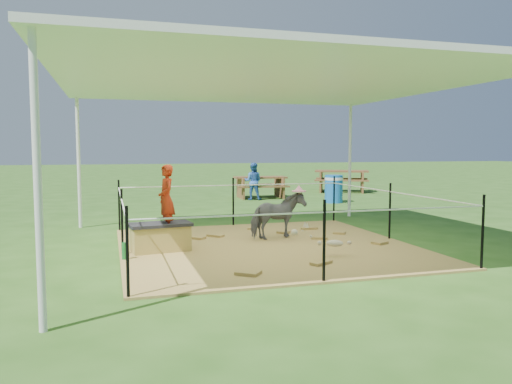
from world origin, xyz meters
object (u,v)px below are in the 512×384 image
object	(u,v)px
picnic_table_near	(260,187)
pony	(278,216)
green_bottle	(124,251)
trash_barrel	(334,189)
distant_person	(253,181)
foal	(335,242)
woman	(166,192)
straw_bale	(160,238)
picnic_table_far	(341,181)

from	to	relation	value
picnic_table_near	pony	bearing A→B (deg)	-100.47
green_bottle	trash_barrel	distance (m)	8.76
green_bottle	distant_person	size ratio (longest dim) A/B	0.21
pony	distant_person	xyz separation A→B (m)	(1.48, 6.70, 0.14)
trash_barrel	distant_person	distance (m)	2.52
green_bottle	distant_person	xyz separation A→B (m)	(4.09, 7.63, 0.43)
foal	woman	bearing A→B (deg)	179.24
trash_barrel	picnic_table_near	bearing A→B (deg)	130.42
foal	green_bottle	bearing A→B (deg)	-167.61
green_bottle	pony	size ratio (longest dim) A/B	0.25
pony	trash_barrel	xyz separation A→B (m)	(3.56, 5.29, -0.03)
straw_bale	pony	distance (m)	2.13
distant_person	foal	bearing A→B (deg)	105.49
foal	distant_person	bearing A→B (deg)	107.09
distant_person	green_bottle	bearing A→B (deg)	85.12
green_bottle	picnic_table_near	size ratio (longest dim) A/B	0.14
straw_bale	foal	size ratio (longest dim) A/B	1.11
straw_bale	picnic_table_near	bearing A→B (deg)	62.97
foal	picnic_table_far	world-z (taller)	picnic_table_far
woman	green_bottle	xyz separation A→B (m)	(-0.65, -0.45, -0.78)
green_bottle	pony	world-z (taller)	pony
woman	picnic_table_far	size ratio (longest dim) A/B	0.54
foal	picnic_table_near	size ratio (longest dim) A/B	0.47
woman	green_bottle	size ratio (longest dim) A/B	4.32
picnic_table_far	trash_barrel	bearing A→B (deg)	-93.41
pony	foal	distance (m)	1.63
foal	distant_person	world-z (taller)	distant_person
pony	picnic_table_far	xyz separation A→B (m)	(5.41, 8.56, -0.04)
woman	distant_person	size ratio (longest dim) A/B	0.89
straw_bale	distant_person	bearing A→B (deg)	63.74
foal	straw_bale	bearing A→B (deg)	-179.81
green_bottle	pony	distance (m)	2.78
foal	trash_barrel	bearing A→B (deg)	89.84
green_bottle	foal	bearing A→B (deg)	-12.54
trash_barrel	distant_person	world-z (taller)	distant_person
straw_bale	foal	distance (m)	2.64
straw_bale	distant_person	xyz separation A→B (m)	(3.54, 7.18, 0.36)
picnic_table_far	pony	bearing A→B (deg)	-96.15
straw_bale	picnic_table_near	xyz separation A→B (m)	(3.94, 7.73, 0.12)
picnic_table_near	distant_person	xyz separation A→B (m)	(-0.40, -0.55, 0.23)
picnic_table_far	straw_bale	bearing A→B (deg)	-103.45
trash_barrel	green_bottle	bearing A→B (deg)	-134.78
green_bottle	distant_person	bearing A→B (deg)	61.79
trash_barrel	picnic_table_near	size ratio (longest dim) A/B	0.49
picnic_table_far	distant_person	xyz separation A→B (m)	(-3.93, -1.86, 0.18)
picnic_table_near	distant_person	bearing A→B (deg)	-121.96
pony	picnic_table_far	bearing A→B (deg)	-46.28
straw_bale	green_bottle	bearing A→B (deg)	-140.71
woman	distant_person	bearing A→B (deg)	146.44
foal	picnic_table_near	world-z (taller)	picnic_table_near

